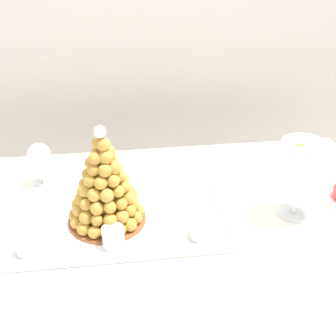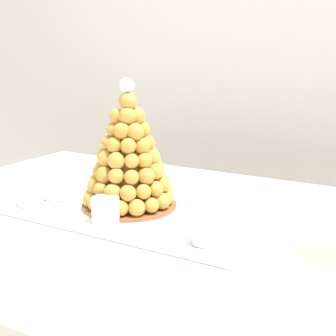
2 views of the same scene
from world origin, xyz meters
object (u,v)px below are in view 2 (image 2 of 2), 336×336
Objects in this scene: creme_brulee_ramekin at (60,192)px; wine_glass at (117,142)px; croquembouche at (128,158)px; dessert_cup_centre at (206,233)px; serving_tray at (131,212)px; dessert_cup_left at (29,195)px; dessert_cup_mid_left at (106,211)px.

creme_brulee_ramekin is 0.63× the size of wine_glass.
croquembouche is 0.30m from dessert_cup_centre.
wine_glass is at bearing 142.62° from dessert_cup_centre.
serving_tray is 6.94× the size of creme_brulee_ramekin.
dessert_cup_left is (-0.25, -0.09, 0.03)m from serving_tray.
croquembouche is 0.24m from creme_brulee_ramekin.
dessert_cup_left is at bearing -98.23° from creme_brulee_ramekin.
dessert_cup_mid_left is 0.25m from creme_brulee_ramekin.
dessert_cup_left is 0.10m from creme_brulee_ramekin.
creme_brulee_ramekin is at bearing -174.17° from croquembouche.
serving_tray is 4.34× the size of wine_glass.
croquembouche reaches higher than serving_tray.
dessert_cup_mid_left is at bearing -22.87° from creme_brulee_ramekin.
creme_brulee_ramekin is (-0.23, 0.00, 0.01)m from serving_tray.
croquembouche is at bearing 132.33° from serving_tray.
creme_brulee_ramekin is (-0.21, -0.02, -0.11)m from croquembouche.
dessert_cup_mid_left reaches higher than serving_tray.
dessert_cup_centre is 0.48m from creme_brulee_ramekin.
dessert_cup_centre reaches higher than serving_tray.
serving_tray is 0.23m from creme_brulee_ramekin.
dessert_cup_left is at bearing -179.72° from dessert_cup_centre.
dessert_cup_left is (-0.22, -0.12, -0.10)m from croquembouche.
croquembouche reaches higher than wine_glass.
dessert_cup_centre is at bearing -11.02° from creme_brulee_ramekin.
dessert_cup_centre is at bearing -20.09° from serving_tray.
croquembouche is 3.29× the size of creme_brulee_ramekin.
dessert_cup_centre is (0.24, -0.09, 0.02)m from serving_tray.
dessert_cup_left is 0.49m from dessert_cup_centre.
wine_glass reaches higher than creme_brulee_ramekin.
creme_brulee_ramekin is (0.01, 0.09, -0.01)m from dessert_cup_left.
dessert_cup_mid_left is (0.02, -0.12, -0.10)m from croquembouche.
croquembouche is at bearing 27.42° from dessert_cup_left.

